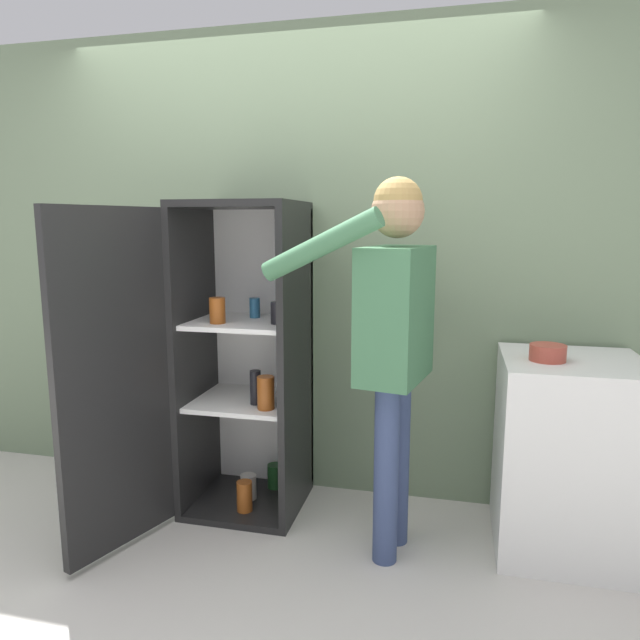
% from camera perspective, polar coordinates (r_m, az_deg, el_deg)
% --- Properties ---
extents(ground_plane, '(12.00, 12.00, 0.00)m').
position_cam_1_polar(ground_plane, '(2.73, -9.07, -24.19)').
color(ground_plane, beige).
extents(wall_back, '(7.00, 0.06, 2.55)m').
position_cam_1_polar(wall_back, '(3.20, -2.93, 5.35)').
color(wall_back, gray).
rests_on(wall_back, ground_plane).
extents(refrigerator, '(0.83, 1.11, 1.62)m').
position_cam_1_polar(refrigerator, '(2.98, -9.75, -4.41)').
color(refrigerator, black).
rests_on(refrigerator, ground_plane).
extents(person, '(0.72, 0.57, 1.71)m').
position_cam_1_polar(person, '(2.52, 7.34, -0.11)').
color(person, '#384770').
rests_on(person, ground_plane).
extents(counter, '(0.62, 0.63, 0.91)m').
position_cam_1_polar(counter, '(2.95, 23.49, -12.25)').
color(counter, white).
rests_on(counter, ground_plane).
extents(bowl, '(0.16, 0.16, 0.07)m').
position_cam_1_polar(bowl, '(2.73, 21.81, -3.05)').
color(bowl, '#B24738').
rests_on(bowl, counter).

